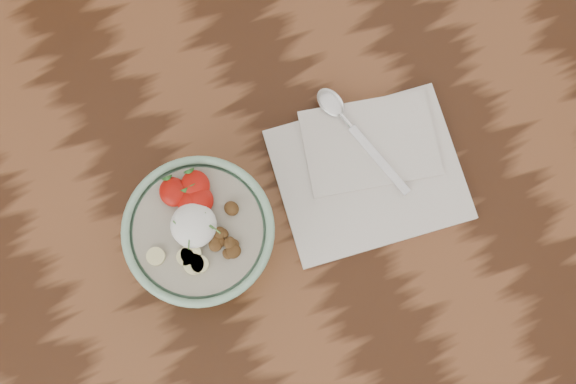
% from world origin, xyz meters
% --- Properties ---
extents(table, '(1.60, 0.90, 0.75)m').
position_xyz_m(table, '(0.00, 0.00, 0.66)').
color(table, '#361B0D').
rests_on(table, ground).
extents(breakfast_bowl, '(0.18, 0.18, 0.12)m').
position_xyz_m(breakfast_bowl, '(-0.16, -0.05, 0.81)').
color(breakfast_bowl, '#8BBB9B').
rests_on(breakfast_bowl, table).
extents(napkin, '(0.26, 0.22, 0.01)m').
position_xyz_m(napkin, '(0.07, -0.05, 0.76)').
color(napkin, white).
rests_on(napkin, table).
extents(spoon, '(0.06, 0.18, 0.01)m').
position_xyz_m(spoon, '(0.07, 0.02, 0.77)').
color(spoon, silver).
rests_on(spoon, napkin).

